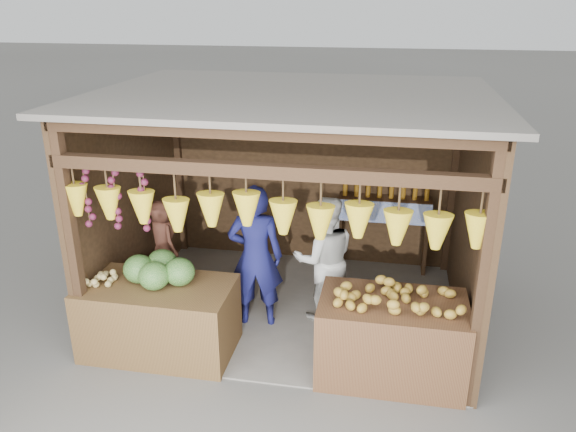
# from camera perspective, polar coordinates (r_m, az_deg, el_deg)

# --- Properties ---
(ground) EXTENTS (80.00, 80.00, 0.00)m
(ground) POSITION_cam_1_polar(r_m,az_deg,el_deg) (7.07, 0.40, -9.33)
(ground) COLOR #514F49
(ground) RESTS_ON ground
(stall_structure) EXTENTS (4.30, 3.30, 2.66)m
(stall_structure) POSITION_cam_1_polar(r_m,az_deg,el_deg) (6.35, 0.07, 3.55)
(stall_structure) COLOR slate
(stall_structure) RESTS_ON ground
(back_shelf) EXTENTS (1.25, 0.32, 1.32)m
(back_shelf) POSITION_cam_1_polar(r_m,az_deg,el_deg) (7.77, 9.75, 0.40)
(back_shelf) COLOR #382314
(back_shelf) RESTS_ON ground
(counter_left) EXTENTS (1.60, 0.85, 0.79)m
(counter_left) POSITION_cam_1_polar(r_m,az_deg,el_deg) (6.27, -12.96, -10.08)
(counter_left) COLOR #4A3218
(counter_left) RESTS_ON ground
(counter_right) EXTENTS (1.44, 0.85, 0.84)m
(counter_right) POSITION_cam_1_polar(r_m,az_deg,el_deg) (5.83, 10.41, -12.17)
(counter_right) COLOR #452717
(counter_right) RESTS_ON ground
(stool) EXTENTS (0.34, 0.34, 0.32)m
(stool) POSITION_cam_1_polar(r_m,az_deg,el_deg) (7.42, -12.20, -6.87)
(stool) COLOR black
(stool) RESTS_ON ground
(man_standing) EXTENTS (0.68, 0.49, 1.71)m
(man_standing) POSITION_cam_1_polar(r_m,az_deg,el_deg) (6.40, -3.32, -4.17)
(man_standing) COLOR #161854
(man_standing) RESTS_ON ground
(woman_standing) EXTENTS (0.88, 0.76, 1.54)m
(woman_standing) POSITION_cam_1_polar(r_m,az_deg,el_deg) (6.54, 3.75, -4.42)
(woman_standing) COLOR silver
(woman_standing) RESTS_ON ground
(vendor_seated) EXTENTS (0.57, 0.56, 0.99)m
(vendor_seated) POSITION_cam_1_polar(r_m,az_deg,el_deg) (7.14, -12.60, -2.21)
(vendor_seated) COLOR brown
(vendor_seated) RESTS_ON stool
(melon_pile) EXTENTS (1.00, 0.50, 0.32)m
(melon_pile) POSITION_cam_1_polar(r_m,az_deg,el_deg) (6.04, -13.10, -5.29)
(melon_pile) COLOR #144D14
(melon_pile) RESTS_ON counter_left
(tanfruit_pile) EXTENTS (0.34, 0.40, 0.13)m
(tanfruit_pile) POSITION_cam_1_polar(r_m,az_deg,el_deg) (6.23, -18.59, -6.02)
(tanfruit_pile) COLOR #A2834A
(tanfruit_pile) RESTS_ON counter_left
(mango_pile) EXTENTS (1.40, 0.64, 0.22)m
(mango_pile) POSITION_cam_1_polar(r_m,az_deg,el_deg) (5.54, 10.98, -7.68)
(mango_pile) COLOR #B95118
(mango_pile) RESTS_ON counter_right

